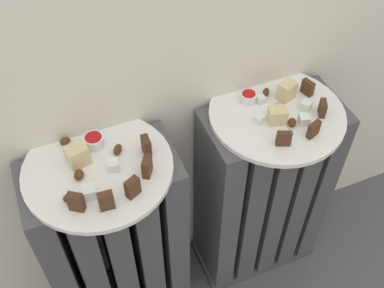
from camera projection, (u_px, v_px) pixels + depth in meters
name	position (u px, v px, depth m)	size (l,w,h in m)	color
radiator_left	(116.00, 246.00, 1.20)	(0.35, 0.18, 0.61)	#47474C
radiator_right	(261.00, 195.00, 1.31)	(0.35, 0.18, 0.61)	#47474C
plate_left	(98.00, 168.00, 0.96)	(0.31, 0.31, 0.01)	white
plate_right	(277.00, 114.00, 1.07)	(0.31, 0.31, 0.01)	white
dark_cake_slice_left_0	(76.00, 202.00, 0.88)	(0.03, 0.02, 0.04)	#472B19
dark_cake_slice_left_1	(106.00, 201.00, 0.88)	(0.03, 0.02, 0.04)	#472B19
dark_cake_slice_left_2	(133.00, 187.00, 0.90)	(0.03, 0.02, 0.04)	#472B19
dark_cake_slice_left_3	(147.00, 167.00, 0.93)	(0.03, 0.02, 0.04)	#472B19
dark_cake_slice_left_4	(146.00, 146.00, 0.97)	(0.03, 0.02, 0.04)	#472B19
marble_cake_slice_left_0	(77.00, 155.00, 0.95)	(0.04, 0.04, 0.05)	beige
turkish_delight_left_0	(113.00, 165.00, 0.95)	(0.02, 0.02, 0.02)	white
turkish_delight_left_1	(90.00, 192.00, 0.90)	(0.03, 0.03, 0.03)	white
medjool_date_left_0	(118.00, 150.00, 0.98)	(0.03, 0.02, 0.02)	#4C2814
medjool_date_left_1	(65.00, 141.00, 1.00)	(0.02, 0.02, 0.02)	#4C2814
medjool_date_left_2	(69.00, 197.00, 0.90)	(0.03, 0.02, 0.01)	#4C2814
medjool_date_left_3	(79.00, 175.00, 0.93)	(0.02, 0.02, 0.02)	#4C2814
jam_bowl_left	(94.00, 141.00, 0.99)	(0.04, 0.04, 0.03)	white
dark_cake_slice_right_0	(284.00, 139.00, 0.99)	(0.03, 0.01, 0.04)	#472B19
dark_cake_slice_right_1	(314.00, 129.00, 1.00)	(0.03, 0.01, 0.04)	#472B19
dark_cake_slice_right_2	(323.00, 108.00, 1.05)	(0.03, 0.01, 0.04)	#472B19
dark_cake_slice_right_3	(308.00, 88.00, 1.09)	(0.03, 0.01, 0.04)	#472B19
marble_cake_slice_right_0	(277.00, 116.00, 1.03)	(0.04, 0.03, 0.04)	beige
marble_cake_slice_right_1	(287.00, 91.00, 1.08)	(0.04, 0.03, 0.04)	beige
turkish_delight_right_0	(306.00, 106.00, 1.06)	(0.02, 0.02, 0.02)	white
turkish_delight_right_1	(261.00, 99.00, 1.08)	(0.02, 0.02, 0.02)	white
turkish_delight_right_2	(304.00, 120.00, 1.03)	(0.02, 0.02, 0.02)	white
turkish_delight_right_3	(259.00, 119.00, 1.04)	(0.02, 0.02, 0.02)	white
medjool_date_right_0	(266.00, 92.00, 1.10)	(0.03, 0.01, 0.02)	#4C2814
medjool_date_right_1	(292.00, 123.00, 1.03)	(0.03, 0.02, 0.01)	#4C2814
jam_bowl_right	(248.00, 97.00, 1.08)	(0.04, 0.04, 0.02)	white
fork	(284.00, 115.00, 1.06)	(0.03, 0.10, 0.00)	#B7B7BC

